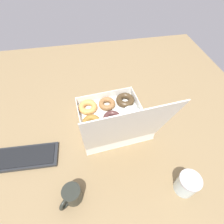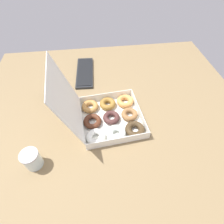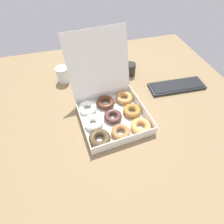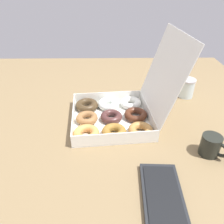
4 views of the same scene
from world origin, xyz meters
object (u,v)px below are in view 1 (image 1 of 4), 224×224
at_px(keyboard, 18,158).
at_px(coffee_mug, 72,195).
at_px(glass_jar, 187,184).
at_px(donut_box, 114,118).

distance_m(keyboard, coffee_mug, 0.35).
distance_m(coffee_mug, glass_jar, 0.48).
xyz_separation_m(donut_box, glass_jar, (-0.24, 0.41, 0.01)).
relative_size(keyboard, glass_jar, 3.64).
height_order(donut_box, coffee_mug, donut_box).
bearing_deg(donut_box, keyboard, 14.90).
bearing_deg(glass_jar, keyboard, -20.55).
bearing_deg(glass_jar, donut_box, -60.05).
distance_m(donut_box, coffee_mug, 0.44).
bearing_deg(glass_jar, coffee_mug, -5.65).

